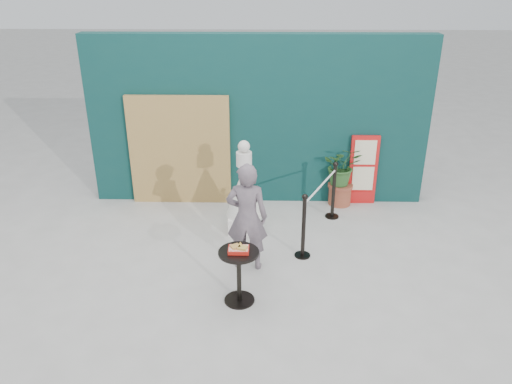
% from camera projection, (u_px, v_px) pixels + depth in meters
% --- Properties ---
extents(ground, '(60.00, 60.00, 0.00)m').
position_uv_depth(ground, '(254.00, 298.00, 6.61)').
color(ground, '#ADAAA5').
rests_on(ground, ground).
extents(back_wall, '(6.00, 0.30, 3.00)m').
position_uv_depth(back_wall, '(258.00, 121.00, 8.85)').
color(back_wall, '#0B3232').
rests_on(back_wall, ground).
extents(bamboo_fence, '(1.80, 0.08, 2.00)m').
position_uv_depth(bamboo_fence, '(180.00, 151.00, 8.90)').
color(bamboo_fence, tan).
rests_on(bamboo_fence, ground).
extents(woman, '(0.62, 0.43, 1.61)m').
position_uv_depth(woman, '(247.00, 217.00, 6.99)').
color(woman, slate).
rests_on(woman, ground).
extents(menu_board, '(0.50, 0.07, 1.30)m').
position_uv_depth(menu_board, '(363.00, 170.00, 8.99)').
color(menu_board, red).
rests_on(menu_board, ground).
extents(statue, '(0.61, 0.61, 1.56)m').
position_uv_depth(statue, '(244.00, 195.00, 8.07)').
color(statue, white).
rests_on(statue, ground).
extents(cafe_table, '(0.52, 0.52, 0.75)m').
position_uv_depth(cafe_table, '(239.00, 268.00, 6.36)').
color(cafe_table, black).
rests_on(cafe_table, ground).
extents(food_basket, '(0.26, 0.19, 0.11)m').
position_uv_depth(food_basket, '(239.00, 249.00, 6.24)').
color(food_basket, red).
rests_on(food_basket, cafe_table).
extents(planter, '(0.67, 0.58, 1.14)m').
position_uv_depth(planter, '(342.00, 171.00, 8.94)').
color(planter, brown).
rests_on(planter, ground).
extents(stanchion_barrier, '(0.84, 1.54, 1.03)m').
position_uv_depth(stanchion_barrier, '(320.00, 208.00, 7.95)').
color(stanchion_barrier, black).
rests_on(stanchion_barrier, ground).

